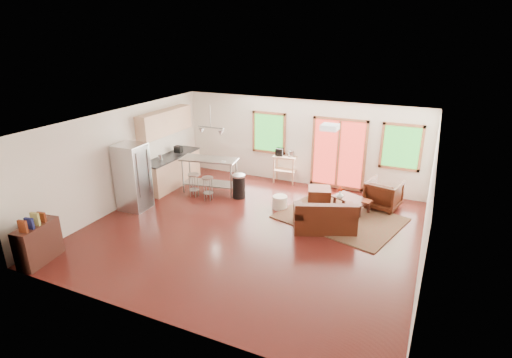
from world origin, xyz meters
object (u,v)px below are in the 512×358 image
at_px(rug, 340,218).
at_px(refrigerator, 133,177).
at_px(armchair, 384,193).
at_px(island, 209,169).
at_px(loveseat, 324,218).
at_px(kitchen_cart, 284,160).
at_px(coffee_table, 352,200).
at_px(ottoman, 319,195).

relative_size(rug, refrigerator, 1.61).
relative_size(armchair, island, 0.50).
bearing_deg(armchair, loveseat, 72.60).
bearing_deg(kitchen_cart, rug, -39.86).
height_order(coffee_table, island, island).
height_order(ottoman, island, island).
relative_size(loveseat, coffee_table, 1.53).
height_order(coffee_table, ottoman, ottoman).
relative_size(ottoman, refrigerator, 0.34).
bearing_deg(ottoman, loveseat, -69.91).
xyz_separation_m(loveseat, island, (-3.70, 0.95, 0.40)).
relative_size(armchair, ottoman, 1.39).
relative_size(rug, ottoman, 4.67).
distance_m(armchair, refrigerator, 6.62).
relative_size(ottoman, island, 0.36).
xyz_separation_m(ottoman, island, (-3.13, -0.61, 0.50)).
distance_m(ottoman, refrigerator, 5.03).
bearing_deg(loveseat, island, 143.50).
distance_m(loveseat, refrigerator, 5.03).
height_order(coffee_table, kitchen_cart, kitchen_cart).
bearing_deg(loveseat, ottoman, 88.05).
height_order(rug, refrigerator, refrigerator).
height_order(rug, island, island).
relative_size(armchair, kitchen_cart, 0.78).
bearing_deg(ottoman, kitchen_cart, 143.96).
relative_size(rug, loveseat, 1.73).
relative_size(rug, coffee_table, 2.64).
bearing_deg(armchair, island, 23.63).
xyz_separation_m(rug, loveseat, (-0.21, -0.75, 0.29)).
relative_size(refrigerator, island, 1.04).
height_order(armchair, island, island).
distance_m(coffee_table, ottoman, 0.98).
xyz_separation_m(loveseat, refrigerator, (-4.92, -0.87, 0.58)).
bearing_deg(coffee_table, rug, -105.74).
bearing_deg(refrigerator, armchair, 22.27).
height_order(armchair, refrigerator, refrigerator).
relative_size(loveseat, armchair, 1.94).
xyz_separation_m(refrigerator, island, (1.22, 1.82, -0.18)).
height_order(refrigerator, island, refrigerator).
bearing_deg(kitchen_cart, island, -135.83).
bearing_deg(refrigerator, ottoman, 26.91).
relative_size(loveseat, kitchen_cart, 1.51).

